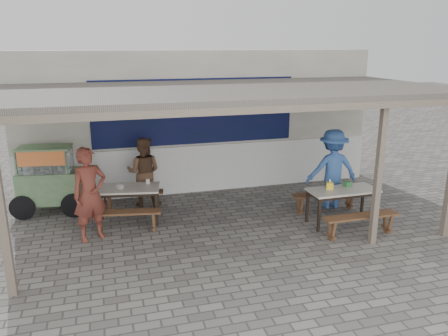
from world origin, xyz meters
TOP-DOWN VIEW (x-y plane):
  - ground at (0.00, 0.00)m, footprint 60.00×60.00m
  - back_wall at (-0.00, 3.58)m, footprint 9.00×1.28m
  - warung_roof at (0.02, 0.90)m, footprint 9.00×4.21m
  - table_left at (-1.98, 1.44)m, footprint 1.36×0.92m
  - bench_left_street at (-2.09, 0.85)m, footprint 1.38×0.51m
  - bench_left_wall at (-1.88, 2.04)m, footprint 1.38×0.51m
  - table_right at (2.27, 0.10)m, footprint 1.45×0.64m
  - bench_right_street at (2.27, -0.59)m, footprint 1.54×0.29m
  - bench_right_wall at (2.27, 0.80)m, footprint 1.54×0.29m
  - vendor_cart at (-3.64, 2.39)m, footprint 1.95×0.92m
  - patron_street_side at (-2.75, 0.72)m, footprint 0.78×0.66m
  - patron_wall_side at (-1.59, 2.30)m, footprint 0.94×0.83m
  - patron_right_table at (2.53, 1.05)m, footprint 1.24×0.79m
  - tissue_box at (2.02, 0.22)m, footprint 0.18×0.18m
  - donation_box at (2.46, 0.25)m, footprint 0.18×0.13m
  - condiment_jar at (-1.57, 1.61)m, footprint 0.09×0.09m
  - condiment_bowl at (-2.16, 1.45)m, footprint 0.23×0.23m

SIDE VIEW (x-z plane):
  - ground at x=0.00m, z-range 0.00..0.00m
  - bench_left_street at x=-2.09m, z-range 0.11..0.56m
  - bench_left_wall at x=-1.88m, z-range 0.11..0.56m
  - bench_right_street at x=2.27m, z-range 0.12..0.57m
  - bench_right_wall at x=2.27m, z-range 0.12..0.57m
  - table_left at x=-1.98m, z-range 0.29..1.04m
  - table_right at x=2.27m, z-range 0.29..1.04m
  - condiment_bowl at x=-2.16m, z-range 0.75..0.79m
  - condiment_jar at x=-1.57m, z-range 0.75..0.85m
  - donation_box at x=2.46m, z-range 0.75..0.86m
  - patron_wall_side at x=-1.59m, z-range 0.00..1.62m
  - tissue_box at x=2.02m, z-range 0.75..0.89m
  - vendor_cart at x=-3.64m, z-range 0.07..1.58m
  - patron_street_side at x=-2.75m, z-range 0.00..1.81m
  - patron_right_table at x=2.53m, z-range 0.00..1.82m
  - back_wall at x=0.00m, z-range -0.03..3.47m
  - warung_roof at x=0.02m, z-range 1.31..4.12m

